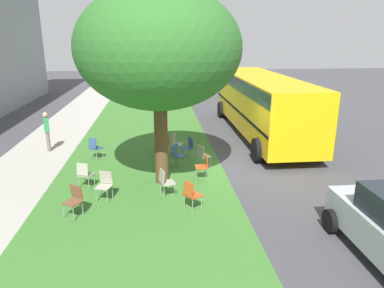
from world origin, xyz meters
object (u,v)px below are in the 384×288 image
(chair_8, at_px, (165,181))
(chair_9, at_px, (85,173))
(chair_5, at_px, (188,146))
(chair_6, at_px, (203,155))
(chair_3, at_px, (191,193))
(pedestrian_0, at_px, (47,130))
(chair_7, at_px, (74,199))
(chair_0, at_px, (176,142))
(street_tree, at_px, (159,49))
(chair_1, at_px, (95,147))
(chair_10, at_px, (177,153))
(chair_4, at_px, (163,143))
(chair_2, at_px, (105,183))
(school_bus, at_px, (261,100))
(chair_11, at_px, (203,165))

(chair_8, relative_size, chair_9, 1.00)
(chair_5, height_order, chair_6, same)
(chair_3, bearing_deg, chair_8, 35.49)
(chair_8, xyz_separation_m, pedestrian_0, (5.04, 4.87, 0.41))
(chair_7, relative_size, chair_9, 1.00)
(chair_3, xyz_separation_m, chair_5, (4.42, -0.32, 0.00))
(chair_0, height_order, chair_8, same)
(chair_3, bearing_deg, chair_0, 1.49)
(chair_5, distance_m, pedestrian_0, 6.11)
(chair_6, relative_size, chair_8, 1.00)
(street_tree, bearing_deg, chair_3, -160.11)
(chair_1, distance_m, chair_6, 4.41)
(chair_3, height_order, chair_10, same)
(chair_1, xyz_separation_m, pedestrian_0, (1.27, 2.15, 0.41))
(chair_7, xyz_separation_m, chair_9, (1.90, 0.07, 0.00))
(chair_6, bearing_deg, chair_4, 41.94)
(chair_8, bearing_deg, chair_9, 70.72)
(chair_10, bearing_deg, chair_2, 138.36)
(pedestrian_0, bearing_deg, school_bus, -79.97)
(chair_3, relative_size, chair_5, 1.00)
(chair_3, distance_m, chair_11, 2.35)
(street_tree, distance_m, chair_9, 4.59)
(chair_2, bearing_deg, chair_6, -54.00)
(chair_0, xyz_separation_m, chair_5, (-0.59, -0.45, 0.00))
(street_tree, height_order, chair_5, street_tree)
(chair_1, height_order, pedestrian_0, pedestrian_0)
(chair_11, distance_m, school_bus, 6.67)
(chair_6, relative_size, chair_10, 1.00)
(school_bus, relative_size, pedestrian_0, 6.15)
(chair_11, bearing_deg, street_tree, 94.44)
(school_bus, bearing_deg, chair_0, 122.18)
(chair_7, bearing_deg, street_tree, -48.09)
(chair_0, distance_m, chair_6, 1.92)
(chair_10, bearing_deg, chair_0, -1.89)
(chair_0, height_order, chair_11, same)
(chair_0, xyz_separation_m, pedestrian_0, (1.01, 5.43, 0.41))
(street_tree, relative_size, chair_1, 7.12)
(chair_1, bearing_deg, chair_7, -177.45)
(school_bus, bearing_deg, chair_4, 120.29)
(chair_2, relative_size, school_bus, 0.08)
(chair_10, height_order, school_bus, school_bus)
(chair_1, relative_size, chair_3, 1.00)
(chair_3, bearing_deg, chair_1, 35.74)
(chair_2, xyz_separation_m, chair_5, (3.48, -2.83, 0.00))
(chair_2, bearing_deg, chair_4, -24.98)
(chair_8, relative_size, pedestrian_0, 0.52)
(street_tree, relative_size, school_bus, 0.60)
(chair_5, relative_size, pedestrian_0, 0.52)
(chair_9, xyz_separation_m, chair_11, (0.38, -3.91, 0.00))
(chair_10, bearing_deg, chair_11, -147.76)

